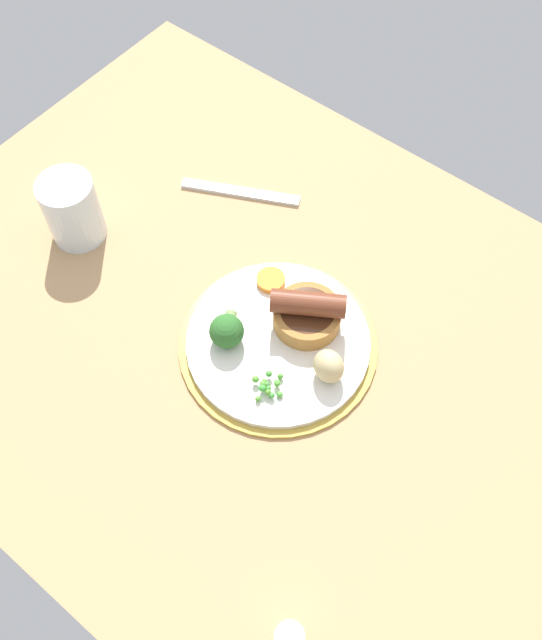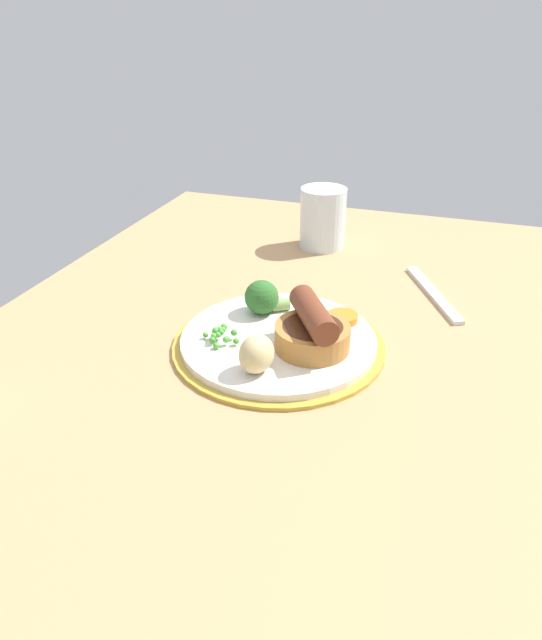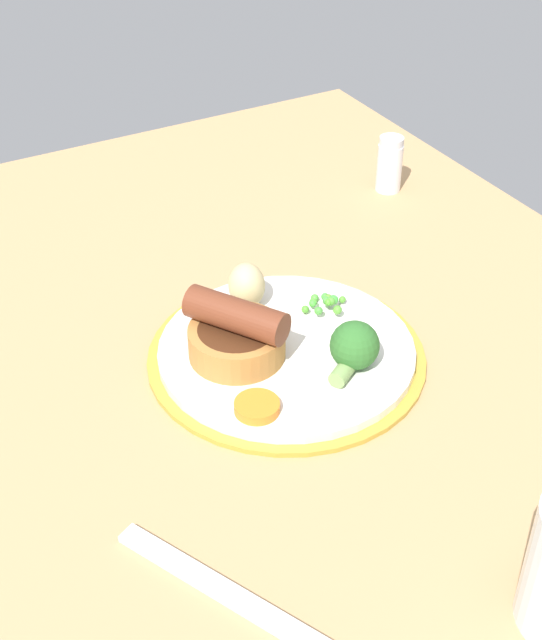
% 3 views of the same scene
% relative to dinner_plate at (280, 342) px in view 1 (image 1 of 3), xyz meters
% --- Properties ---
extents(dining_table, '(1.10, 0.80, 0.03)m').
position_rel_dinner_plate_xyz_m(dining_table, '(-0.02, -0.00, -0.02)').
color(dining_table, tan).
rests_on(dining_table, ground).
extents(dinner_plate, '(0.26, 0.26, 0.01)m').
position_rel_dinner_plate_xyz_m(dinner_plate, '(0.00, 0.00, 0.00)').
color(dinner_plate, '#B79333').
rests_on(dinner_plate, dining_table).
extents(sausage_pudding, '(0.10, 0.09, 0.06)m').
position_rel_dinner_plate_xyz_m(sausage_pudding, '(0.01, 0.04, 0.03)').
color(sausage_pudding, '#AD7538').
rests_on(sausage_pudding, dinner_plate).
extents(pea_pile, '(0.04, 0.05, 0.02)m').
position_rel_dinner_plate_xyz_m(pea_pile, '(0.03, -0.07, 0.02)').
color(pea_pile, green).
rests_on(pea_pile, dinner_plate).
extents(broccoli_floret_near, '(0.05, 0.06, 0.05)m').
position_rel_dinner_plate_xyz_m(broccoli_floret_near, '(-0.05, -0.04, 0.03)').
color(broccoli_floret_near, '#2D6628').
rests_on(broccoli_floret_near, dinner_plate).
extents(potato_chunk_0, '(0.05, 0.05, 0.05)m').
position_rel_dinner_plate_xyz_m(potato_chunk_0, '(0.08, -0.01, 0.03)').
color(potato_chunk_0, '#CCB77F').
rests_on(potato_chunk_0, dinner_plate).
extents(carrot_slice_0, '(0.06, 0.06, 0.01)m').
position_rel_dinner_plate_xyz_m(carrot_slice_0, '(-0.06, 0.06, 0.01)').
color(carrot_slice_0, orange).
rests_on(carrot_slice_0, dinner_plate).
extents(fork, '(0.17, 0.09, 0.01)m').
position_rel_dinner_plate_xyz_m(fork, '(-0.21, 0.17, -0.00)').
color(fork, silver).
rests_on(fork, dining_table).
extents(drinking_glass, '(0.08, 0.08, 0.10)m').
position_rel_dinner_plate_xyz_m(drinking_glass, '(-0.34, -0.03, 0.05)').
color(drinking_glass, silver).
rests_on(drinking_glass, dining_table).
extents(salt_shaker, '(0.03, 0.03, 0.07)m').
position_rel_dinner_plate_xyz_m(salt_shaker, '(0.23, -0.28, 0.03)').
color(salt_shaker, silver).
rests_on(salt_shaker, dining_table).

